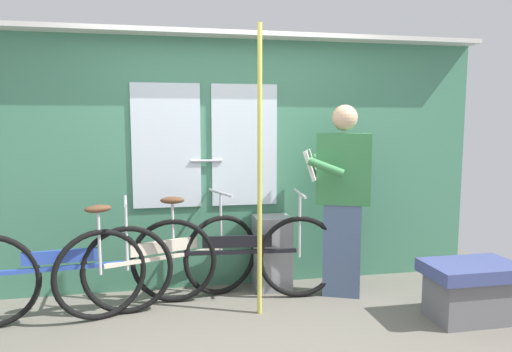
{
  "coord_description": "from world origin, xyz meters",
  "views": [
    {
      "loc": [
        -0.55,
        -3.0,
        1.52
      ],
      "look_at": [
        0.12,
        0.43,
        1.11
      ],
      "focal_mm": 32.32,
      "sensor_mm": 36.0,
      "label": 1
    }
  ],
  "objects_px": {
    "bicycle_near_door": "(60,273)",
    "passenger_reading_newspaper": "(342,196)",
    "trash_bin_by_wall": "(272,253)",
    "bench_seat_corner": "(471,290)",
    "bicycle_leaning_behind": "(164,261)",
    "handrail_pole": "(260,173)",
    "bicycle_by_pole": "(236,256)"
  },
  "relations": [
    {
      "from": "handrail_pole",
      "to": "trash_bin_by_wall",
      "type": "bearing_deg",
      "value": 66.99
    },
    {
      "from": "passenger_reading_newspaper",
      "to": "handrail_pole",
      "type": "distance_m",
      "value": 0.86
    },
    {
      "from": "bicycle_by_pole",
      "to": "trash_bin_by_wall",
      "type": "bearing_deg",
      "value": 34.12
    },
    {
      "from": "bicycle_near_door",
      "to": "bicycle_by_pole",
      "type": "relative_size",
      "value": 0.94
    },
    {
      "from": "bicycle_leaning_behind",
      "to": "bicycle_by_pole",
      "type": "bearing_deg",
      "value": -17.78
    },
    {
      "from": "bicycle_by_pole",
      "to": "bench_seat_corner",
      "type": "bearing_deg",
      "value": -18.74
    },
    {
      "from": "passenger_reading_newspaper",
      "to": "bench_seat_corner",
      "type": "distance_m",
      "value": 1.23
    },
    {
      "from": "bicycle_near_door",
      "to": "passenger_reading_newspaper",
      "type": "distance_m",
      "value": 2.36
    },
    {
      "from": "bicycle_near_door",
      "to": "bicycle_by_pole",
      "type": "xyz_separation_m",
      "value": [
        1.38,
        0.17,
        0.0
      ]
    },
    {
      "from": "handrail_pole",
      "to": "bench_seat_corner",
      "type": "bearing_deg",
      "value": -15.33
    },
    {
      "from": "bicycle_leaning_behind",
      "to": "handrail_pole",
      "type": "xyz_separation_m",
      "value": [
        0.74,
        -0.29,
        0.75
      ]
    },
    {
      "from": "bicycle_leaning_behind",
      "to": "trash_bin_by_wall",
      "type": "xyz_separation_m",
      "value": [
        0.96,
        0.22,
        -0.04
      ]
    },
    {
      "from": "trash_bin_by_wall",
      "to": "bench_seat_corner",
      "type": "relative_size",
      "value": 0.96
    },
    {
      "from": "handrail_pole",
      "to": "bicycle_near_door",
      "type": "bearing_deg",
      "value": 174.45
    },
    {
      "from": "passenger_reading_newspaper",
      "to": "bench_seat_corner",
      "type": "xyz_separation_m",
      "value": [
        0.79,
        -0.7,
        -0.64
      ]
    },
    {
      "from": "trash_bin_by_wall",
      "to": "bench_seat_corner",
      "type": "distance_m",
      "value": 1.65
    },
    {
      "from": "bicycle_leaning_behind",
      "to": "bicycle_by_pole",
      "type": "xyz_separation_m",
      "value": [
        0.6,
        0.02,
        0.0
      ]
    },
    {
      "from": "bicycle_leaning_behind",
      "to": "handrail_pole",
      "type": "distance_m",
      "value": 1.1
    },
    {
      "from": "bicycle_leaning_behind",
      "to": "passenger_reading_newspaper",
      "type": "bearing_deg",
      "value": -20.94
    },
    {
      "from": "bicycle_by_pole",
      "to": "bench_seat_corner",
      "type": "height_order",
      "value": "bicycle_by_pole"
    },
    {
      "from": "trash_bin_by_wall",
      "to": "bench_seat_corner",
      "type": "height_order",
      "value": "trash_bin_by_wall"
    },
    {
      "from": "bench_seat_corner",
      "to": "handrail_pole",
      "type": "bearing_deg",
      "value": 164.67
    },
    {
      "from": "bicycle_leaning_behind",
      "to": "bench_seat_corner",
      "type": "bearing_deg",
      "value": -37.27
    },
    {
      "from": "bicycle_near_door",
      "to": "bench_seat_corner",
      "type": "distance_m",
      "value": 3.14
    },
    {
      "from": "bicycle_near_door",
      "to": "bicycle_leaning_behind",
      "type": "distance_m",
      "value": 0.79
    },
    {
      "from": "bicycle_near_door",
      "to": "trash_bin_by_wall",
      "type": "distance_m",
      "value": 1.78
    },
    {
      "from": "bicycle_by_pole",
      "to": "handrail_pole",
      "type": "relative_size",
      "value": 0.79
    },
    {
      "from": "bicycle_leaning_behind",
      "to": "trash_bin_by_wall",
      "type": "height_order",
      "value": "bicycle_leaning_behind"
    },
    {
      "from": "bicycle_leaning_behind",
      "to": "bench_seat_corner",
      "type": "relative_size",
      "value": 2.36
    },
    {
      "from": "trash_bin_by_wall",
      "to": "passenger_reading_newspaper",
      "type": "bearing_deg",
      "value": -24.08
    },
    {
      "from": "bicycle_leaning_behind",
      "to": "trash_bin_by_wall",
      "type": "distance_m",
      "value": 0.99
    },
    {
      "from": "bicycle_leaning_behind",
      "to": "trash_bin_by_wall",
      "type": "relative_size",
      "value": 2.45
    }
  ]
}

